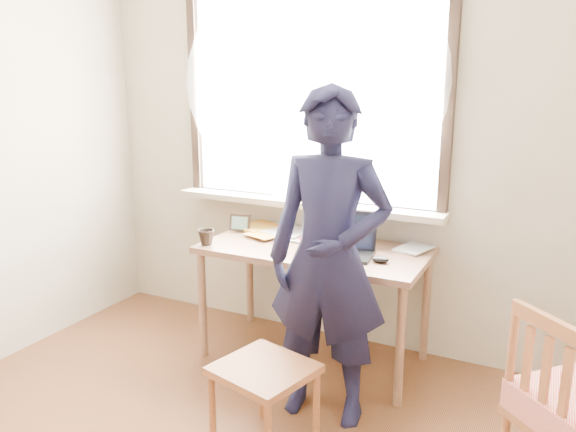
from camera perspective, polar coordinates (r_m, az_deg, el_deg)
The scene contains 13 objects.
room_shell at distance 2.05m, azimuth -14.32°, elevation 10.95°, with size 3.52×4.02×2.61m.
desk at distance 3.43m, azimuth 2.67°, elevation -4.40°, with size 1.36×0.68×0.73m.
laptop at distance 3.29m, azimuth 5.75°, elevation -2.86°, with size 0.38×0.32×0.24m.
mug_white at distance 3.61m, azimuth 3.46°, elevation -1.36°, with size 0.14×0.14×0.11m, color white.
mug_dark at distance 3.48m, azimuth -8.30°, elevation -2.17°, with size 0.10×0.10×0.10m, color black.
mouse at distance 3.17m, azimuth 9.36°, elevation -4.37°, with size 0.10×0.07×0.04m, color black.
desk_clutter at distance 3.72m, azimuth -0.44°, elevation -1.39°, with size 0.88×0.57×0.05m.
book_a at distance 3.73m, azimuth -1.17°, elevation -1.49°, with size 0.21×0.28×0.03m, color white.
book_b at distance 3.47m, azimuth 11.46°, elevation -3.02°, with size 0.17×0.23×0.02m, color white.
picture_frame at distance 3.74m, azimuth -4.89°, elevation -0.82°, with size 0.14×0.05×0.11m.
work_chair at distance 2.73m, azimuth -2.43°, elevation -16.21°, with size 0.50×0.49×0.42m.
side_chair at distance 2.56m, azimuth 26.95°, elevation -17.31°, with size 0.56×0.56×0.88m.
person at distance 2.81m, azimuth 4.17°, elevation -4.32°, with size 0.62×0.41×1.71m, color black.
Camera 1 is at (1.32, -1.35, 1.72)m, focal length 35.00 mm.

